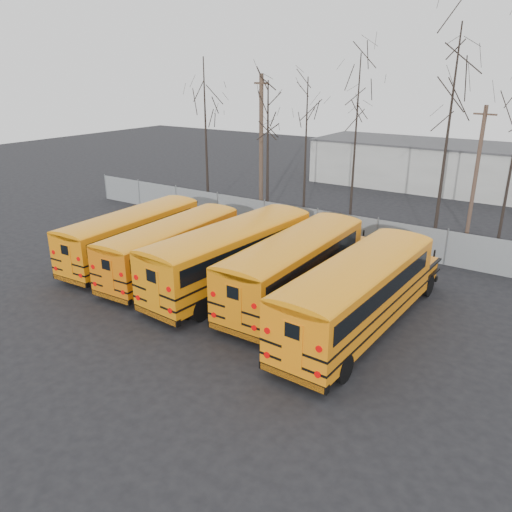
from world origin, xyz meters
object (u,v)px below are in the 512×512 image
Objects in this scene: bus_a at (135,231)px; bus_e at (361,288)px; utility_pole_right at (477,170)px; utility_pole_left at (261,143)px; bus_b at (174,243)px; bus_c at (234,250)px; bus_d at (297,262)px.

bus_a is 13.83m from bus_e.
utility_pole_right reaches higher than bus_a.
bus_e is 1.17× the size of utility_pole_left.
utility_pole_right is at bearing 44.87° from bus_a.
bus_a is 1.01× the size of bus_b.
bus_d is (3.25, 0.50, -0.07)m from bus_c.
bus_e reaches higher than bus_d.
utility_pole_right is at bearing 89.71° from bus_e.
utility_pole_left is at bearing 122.42° from bus_c.
bus_d is (6.91, 0.82, 0.14)m from bus_b.
bus_d is 0.97× the size of bus_e.
bus_b is 1.05× the size of utility_pole_left.
bus_d is at bearing 162.97° from bus_e.
bus_c reaches higher than bus_d.
utility_pole_left is 14.98m from utility_pole_right.
bus_e is 1.42× the size of utility_pole_right.
utility_pole_right is at bearing 35.05° from utility_pole_left.
bus_d is 16.12m from utility_pole_right.
bus_d is 1.38× the size of utility_pole_right.
utility_pole_left is (-0.03, 13.06, 3.43)m from bus_a.
bus_c is 1.45× the size of utility_pole_right.
bus_b is 14.11m from utility_pole_left.
bus_a is at bearing -65.65° from utility_pole_left.
bus_e is (3.70, -1.32, 0.05)m from bus_d.
bus_d reaches higher than bus_a.
bus_b is 3.68m from bus_c.
utility_pole_right reaches higher than bus_e.
utility_pole_right reaches higher than bus_b.
bus_c is 1.05× the size of bus_d.
bus_b is 10.62m from bus_e.
utility_pole_left is (-10.14, 12.48, 3.31)m from bus_d.
bus_b is 19.92m from utility_pole_right.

